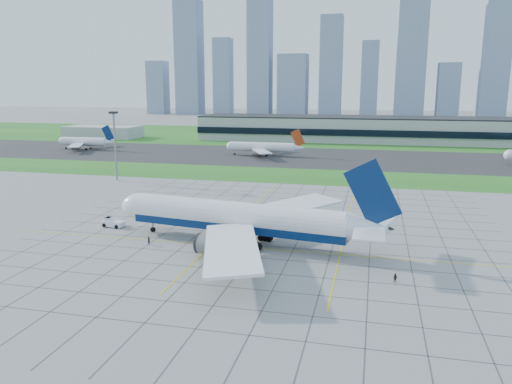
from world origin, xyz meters
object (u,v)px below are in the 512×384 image
distant_jet_1 (263,147)px  airliner (239,218)px  distant_jet_0 (85,142)px  crew_near (149,241)px  crew_far (395,278)px  light_mast (115,137)px  pushback_tug (112,223)px

distant_jet_1 → airliner: bearing=-79.5°
airliner → distant_jet_0: bearing=140.1°
crew_near → crew_far: 53.37m
airliner → light_mast: bearing=144.0°
light_mast → airliner: light_mast is taller
crew_near → crew_far: (52.41, -10.09, -0.10)m
crew_near → distant_jet_0: (-110.42, 151.79, 3.51)m
distant_jet_1 → light_mast: bearing=-115.9°
pushback_tug → crew_near: size_ratio=4.26×
light_mast → crew_near: bearing=-56.6°
crew_near → crew_far: bearing=-82.8°
airliner → pushback_tug: 35.15m
airliner → distant_jet_0: 194.88m
distant_jet_1 → distant_jet_0: bearing=178.9°
crew_far → distant_jet_0: bearing=163.3°
airliner → crew_near: bearing=-153.7°
airliner → pushback_tug: airliner is taller
airliner → distant_jet_1: (-26.69, 143.63, -1.17)m
crew_near → distant_jet_0: 187.73m
crew_near → pushback_tug: bearing=71.2°
pushback_tug → distant_jet_1: 138.52m
airliner → distant_jet_0: airliner is taller
light_mast → pushback_tug: light_mast is taller
pushback_tug → crew_far: 71.11m
crew_far → distant_jet_1: bearing=138.8°
pushback_tug → crew_far: bearing=-9.3°
pushback_tug → distant_jet_0: bearing=132.6°
crew_near → distant_jet_1: 150.02m
distant_jet_1 → pushback_tug: bearing=-93.2°
airliner → pushback_tug: bearing=179.6°
airliner → crew_far: airliner is taller
pushback_tug → distant_jet_0: size_ratio=0.20×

